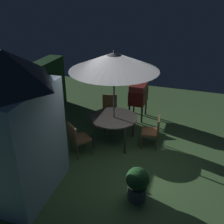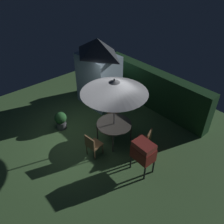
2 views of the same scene
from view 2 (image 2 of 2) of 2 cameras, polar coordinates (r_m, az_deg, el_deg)
name	(u,v)px [view 2 (image 2 of 2)]	position (r m, az deg, el deg)	size (l,w,h in m)	color
ground_plane	(92,139)	(8.95, -5.02, -6.65)	(11.00, 11.00, 0.00)	#47703D
hedge_backdrop	(154,89)	(10.41, 10.38, 5.64)	(5.54, 0.54, 1.77)	#193D1E
garden_shed	(99,72)	(10.22, -3.39, 9.90)	(1.95, 1.40, 3.08)	#9EBCD1
patio_table	(114,125)	(8.40, 0.52, -3.25)	(1.29, 1.29, 0.79)	#47423D
patio_umbrella	(114,87)	(7.49, 0.59, 6.38)	(2.29, 2.29, 2.63)	#4C4C51
bbq_grill	(143,152)	(7.30, 7.86, -9.79)	(0.71, 0.52, 1.20)	maroon
chair_near_shed	(146,139)	(8.22, 8.42, -6.66)	(0.61, 0.61, 0.90)	olive
chair_far_side	(113,112)	(9.42, 0.18, 0.09)	(0.65, 0.65, 0.90)	olive
chair_toward_hedge	(93,144)	(7.96, -4.88, -8.05)	(0.51, 0.51, 0.90)	olive
potted_plant_by_shed	(61,120)	(9.39, -12.71, -1.95)	(0.48, 0.48, 0.75)	#4C4C51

